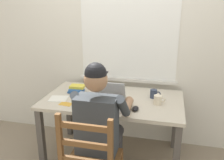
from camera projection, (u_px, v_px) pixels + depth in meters
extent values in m
plane|color=gray|center=(113.00, 156.00, 2.77)|extent=(8.00, 8.00, 0.00)
cube|color=silver|center=(123.00, 37.00, 2.82)|extent=(6.00, 0.04, 2.60)
cube|color=white|center=(128.00, 40.00, 2.80)|extent=(1.13, 0.01, 0.93)
cube|color=beige|center=(127.00, 80.00, 2.94)|extent=(1.19, 0.06, 0.04)
cube|color=#BCB29E|center=(113.00, 100.00, 2.56)|extent=(1.45, 0.82, 0.03)
cube|color=#4C4742|center=(41.00, 139.00, 2.49)|extent=(0.06, 0.06, 0.68)
cube|color=#4C4742|center=(176.00, 158.00, 2.19)|extent=(0.06, 0.06, 0.68)
cube|color=#4C4742|center=(69.00, 110.00, 3.15)|extent=(0.06, 0.06, 0.68)
cube|color=#4C4742|center=(175.00, 122.00, 2.85)|extent=(0.06, 0.06, 0.68)
cube|color=#33383D|center=(97.00, 125.00, 2.01)|extent=(0.34, 0.20, 0.50)
sphere|color=#936B4C|center=(96.00, 80.00, 1.89)|extent=(0.19, 0.19, 0.19)
sphere|color=black|center=(96.00, 74.00, 1.87)|extent=(0.17, 0.17, 0.17)
cube|color=black|center=(99.00, 73.00, 1.95)|extent=(0.13, 0.10, 0.01)
cylinder|color=#38383D|center=(95.00, 138.00, 2.29)|extent=(0.13, 0.40, 0.13)
cylinder|color=#38383D|center=(113.00, 140.00, 2.25)|extent=(0.13, 0.40, 0.13)
cylinder|color=#38383D|center=(101.00, 147.00, 2.55)|extent=(0.10, 0.10, 0.46)
cylinder|color=#38383D|center=(118.00, 149.00, 2.51)|extent=(0.10, 0.10, 0.46)
cylinder|color=#33383D|center=(78.00, 102.00, 2.09)|extent=(0.10, 0.25, 0.25)
cylinder|color=#936B4C|center=(87.00, 102.00, 2.33)|extent=(0.07, 0.28, 0.07)
sphere|color=#936B4C|center=(92.00, 97.00, 2.46)|extent=(0.08, 0.08, 0.08)
cylinder|color=#33383D|center=(123.00, 106.00, 2.00)|extent=(0.10, 0.25, 0.25)
cylinder|color=#936B4C|center=(128.00, 106.00, 2.24)|extent=(0.07, 0.28, 0.07)
sphere|color=#936B4C|center=(129.00, 100.00, 2.37)|extent=(0.08, 0.08, 0.08)
cube|color=brown|center=(94.00, 160.00, 1.98)|extent=(0.42, 0.42, 0.02)
cube|color=brown|center=(110.00, 151.00, 1.68)|extent=(0.04, 0.04, 0.48)
cube|color=brown|center=(60.00, 143.00, 1.77)|extent=(0.04, 0.04, 0.48)
cube|color=brown|center=(85.00, 145.00, 1.72)|extent=(0.36, 0.02, 0.04)
cube|color=brown|center=(84.00, 127.00, 1.67)|extent=(0.36, 0.02, 0.04)
cube|color=#ADAFB2|center=(105.00, 106.00, 2.34)|extent=(0.33, 0.23, 0.02)
cube|color=silver|center=(105.00, 105.00, 2.34)|extent=(0.29, 0.17, 0.00)
cube|color=#ADAFB2|center=(109.00, 90.00, 2.46)|extent=(0.33, 0.11, 0.20)
cube|color=#4C515B|center=(109.00, 90.00, 2.46)|extent=(0.29, 0.09, 0.17)
ellipsoid|color=black|center=(135.00, 109.00, 2.27)|extent=(0.06, 0.10, 0.03)
cylinder|color=beige|center=(158.00, 100.00, 2.39)|extent=(0.08, 0.08, 0.09)
torus|color=beige|center=(163.00, 100.00, 2.38)|extent=(0.05, 0.01, 0.05)
cylinder|color=#2D384C|center=(154.00, 94.00, 2.55)|extent=(0.07, 0.07, 0.09)
torus|color=#2D384C|center=(158.00, 94.00, 2.54)|extent=(0.05, 0.01, 0.05)
cube|color=#BC332D|center=(105.00, 89.00, 2.78)|extent=(0.15, 0.13, 0.02)
cube|color=#2D5B9E|center=(106.00, 88.00, 2.76)|extent=(0.15, 0.14, 0.03)
cube|color=gray|center=(106.00, 85.00, 2.76)|extent=(0.17, 0.16, 0.02)
cube|color=#2D5B9E|center=(76.00, 91.00, 2.73)|extent=(0.17, 0.12, 0.02)
cube|color=#2D5B9E|center=(76.00, 90.00, 2.70)|extent=(0.15, 0.13, 0.03)
cube|color=gold|center=(77.00, 86.00, 2.71)|extent=(0.17, 0.12, 0.03)
cube|color=silver|center=(58.00, 99.00, 2.54)|extent=(0.21, 0.20, 0.01)
cube|color=gold|center=(66.00, 104.00, 2.41)|extent=(0.14, 0.11, 0.00)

